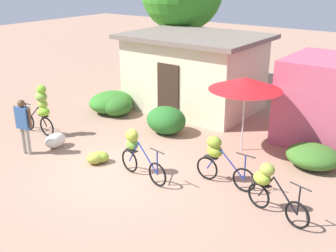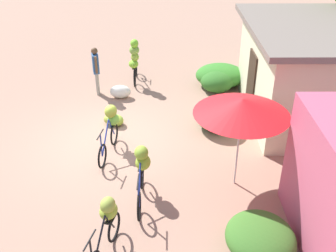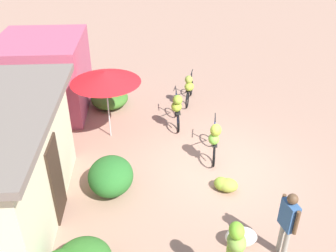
{
  "view_description": "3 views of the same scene",
  "coord_description": "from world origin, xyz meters",
  "px_view_note": "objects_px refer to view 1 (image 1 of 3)",
  "views": [
    {
      "loc": [
        6.84,
        -7.25,
        5.06
      ],
      "look_at": [
        0.79,
        0.95,
        1.19
      ],
      "focal_mm": 44.42,
      "sensor_mm": 36.0,
      "label": 1
    },
    {
      "loc": [
        9.45,
        1.54,
        5.96
      ],
      "look_at": [
        1.22,
        1.58,
        1.18
      ],
      "focal_mm": 42.97,
      "sensor_mm": 36.0,
      "label": 2
    },
    {
      "loc": [
        -8.25,
        1.93,
        6.41
      ],
      "look_at": [
        0.81,
        1.38,
        0.94
      ],
      "focal_mm": 39.75,
      "sensor_mm": 36.0,
      "label": 3
    }
  ],
  "objects_px": {
    "bicycle_center_loaded": "(218,156)",
    "person_vendor": "(23,121)",
    "bicycle_by_shop": "(269,185)",
    "building_low": "(194,71)",
    "banana_pile_on_ground": "(98,157)",
    "market_umbrella": "(246,84)",
    "produce_sack": "(55,140)",
    "bicycle_leftmost": "(41,107)",
    "bicycle_near_pile": "(136,149)"
  },
  "relations": [
    {
      "from": "person_vendor",
      "to": "bicycle_center_loaded",
      "type": "bearing_deg",
      "value": 18.45
    },
    {
      "from": "produce_sack",
      "to": "banana_pile_on_ground",
      "type": "bearing_deg",
      "value": -0.36
    },
    {
      "from": "bicycle_leftmost",
      "to": "banana_pile_on_ground",
      "type": "xyz_separation_m",
      "value": [
        2.92,
        -0.44,
        -0.8
      ]
    },
    {
      "from": "bicycle_near_pile",
      "to": "bicycle_by_shop",
      "type": "bearing_deg",
      "value": 5.46
    },
    {
      "from": "building_low",
      "to": "bicycle_by_shop",
      "type": "xyz_separation_m",
      "value": [
        5.4,
        -5.33,
        -0.75
      ]
    },
    {
      "from": "bicycle_leftmost",
      "to": "person_vendor",
      "type": "distance_m",
      "value": 1.47
    },
    {
      "from": "bicycle_near_pile",
      "to": "building_low",
      "type": "bearing_deg",
      "value": 108.69
    },
    {
      "from": "bicycle_leftmost",
      "to": "person_vendor",
      "type": "bearing_deg",
      "value": -56.32
    },
    {
      "from": "bicycle_by_shop",
      "to": "produce_sack",
      "type": "bearing_deg",
      "value": -176.42
    },
    {
      "from": "bicycle_near_pile",
      "to": "person_vendor",
      "type": "bearing_deg",
      "value": -165.73
    },
    {
      "from": "bicycle_by_shop",
      "to": "person_vendor",
      "type": "xyz_separation_m",
      "value": [
        -6.93,
        -1.21,
        0.33
      ]
    },
    {
      "from": "bicycle_near_pile",
      "to": "banana_pile_on_ground",
      "type": "height_order",
      "value": "bicycle_near_pile"
    },
    {
      "from": "bicycle_near_pile",
      "to": "person_vendor",
      "type": "distance_m",
      "value": 3.57
    },
    {
      "from": "bicycle_leftmost",
      "to": "bicycle_near_pile",
      "type": "xyz_separation_m",
      "value": [
        4.26,
        -0.35,
        -0.23
      ]
    },
    {
      "from": "person_vendor",
      "to": "bicycle_near_pile",
      "type": "bearing_deg",
      "value": 14.27
    },
    {
      "from": "market_umbrella",
      "to": "bicycle_by_shop",
      "type": "xyz_separation_m",
      "value": [
        2.01,
        -2.73,
        -1.36
      ]
    },
    {
      "from": "bicycle_center_loaded",
      "to": "bicycle_by_shop",
      "type": "xyz_separation_m",
      "value": [
        1.59,
        -0.57,
        -0.05
      ]
    },
    {
      "from": "market_umbrella",
      "to": "bicycle_by_shop",
      "type": "bearing_deg",
      "value": -53.54
    },
    {
      "from": "bicycle_near_pile",
      "to": "bicycle_center_loaded",
      "type": "xyz_separation_m",
      "value": [
        1.89,
        0.9,
        -0.0
      ]
    },
    {
      "from": "bicycle_center_loaded",
      "to": "bicycle_by_shop",
      "type": "height_order",
      "value": "bicycle_center_loaded"
    },
    {
      "from": "bicycle_center_loaded",
      "to": "bicycle_by_shop",
      "type": "relative_size",
      "value": 1.06
    },
    {
      "from": "banana_pile_on_ground",
      "to": "bicycle_by_shop",
      "type": "bearing_deg",
      "value": 5.05
    },
    {
      "from": "bicycle_near_pile",
      "to": "person_vendor",
      "type": "relative_size",
      "value": 1.03
    },
    {
      "from": "market_umbrella",
      "to": "bicycle_center_loaded",
      "type": "bearing_deg",
      "value": -78.89
    },
    {
      "from": "banana_pile_on_ground",
      "to": "person_vendor",
      "type": "distance_m",
      "value": 2.4
    },
    {
      "from": "bicycle_leftmost",
      "to": "produce_sack",
      "type": "relative_size",
      "value": 2.4
    },
    {
      "from": "building_low",
      "to": "person_vendor",
      "type": "distance_m",
      "value": 6.73
    },
    {
      "from": "market_umbrella",
      "to": "bicycle_near_pile",
      "type": "distance_m",
      "value": 3.64
    },
    {
      "from": "banana_pile_on_ground",
      "to": "person_vendor",
      "type": "xyz_separation_m",
      "value": [
        -2.11,
        -0.78,
        0.84
      ]
    },
    {
      "from": "banana_pile_on_ground",
      "to": "market_umbrella",
      "type": "bearing_deg",
      "value": 48.3
    },
    {
      "from": "building_low",
      "to": "banana_pile_on_ground",
      "type": "height_order",
      "value": "building_low"
    },
    {
      "from": "bicycle_by_shop",
      "to": "banana_pile_on_ground",
      "type": "distance_m",
      "value": 4.87
    },
    {
      "from": "market_umbrella",
      "to": "produce_sack",
      "type": "distance_m",
      "value": 5.87
    },
    {
      "from": "bicycle_center_loaded",
      "to": "person_vendor",
      "type": "relative_size",
      "value": 1.01
    },
    {
      "from": "market_umbrella",
      "to": "produce_sack",
      "type": "xyz_separation_m",
      "value": [
        -4.61,
        -3.14,
        -1.82
      ]
    },
    {
      "from": "building_low",
      "to": "banana_pile_on_ground",
      "type": "bearing_deg",
      "value": -84.28
    },
    {
      "from": "bicycle_near_pile",
      "to": "bicycle_leftmost",
      "type": "bearing_deg",
      "value": 175.34
    },
    {
      "from": "market_umbrella",
      "to": "produce_sack",
      "type": "height_order",
      "value": "market_umbrella"
    },
    {
      "from": "bicycle_leftmost",
      "to": "bicycle_center_loaded",
      "type": "distance_m",
      "value": 6.19
    },
    {
      "from": "banana_pile_on_ground",
      "to": "person_vendor",
      "type": "height_order",
      "value": "person_vendor"
    },
    {
      "from": "market_umbrella",
      "to": "bicycle_near_pile",
      "type": "bearing_deg",
      "value": -115.65
    },
    {
      "from": "building_low",
      "to": "person_vendor",
      "type": "relative_size",
      "value": 3.06
    },
    {
      "from": "banana_pile_on_ground",
      "to": "produce_sack",
      "type": "height_order",
      "value": "produce_sack"
    },
    {
      "from": "building_low",
      "to": "bicycle_near_pile",
      "type": "relative_size",
      "value": 2.98
    },
    {
      "from": "bicycle_by_shop",
      "to": "building_low",
      "type": "bearing_deg",
      "value": 135.38
    },
    {
      "from": "building_low",
      "to": "person_vendor",
      "type": "xyz_separation_m",
      "value": [
        -1.53,
        -6.54,
        -0.42
      ]
    },
    {
      "from": "produce_sack",
      "to": "market_umbrella",
      "type": "bearing_deg",
      "value": 34.24
    },
    {
      "from": "person_vendor",
      "to": "bicycle_leftmost",
      "type": "bearing_deg",
      "value": 123.68
    },
    {
      "from": "bicycle_by_shop",
      "to": "bicycle_center_loaded",
      "type": "bearing_deg",
      "value": 160.25
    },
    {
      "from": "building_low",
      "to": "bicycle_center_loaded",
      "type": "bearing_deg",
      "value": -51.33
    }
  ]
}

